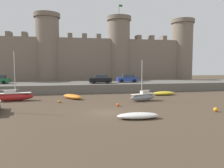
{
  "coord_description": "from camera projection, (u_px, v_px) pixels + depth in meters",
  "views": [
    {
      "loc": [
        -3.85,
        -21.99,
        4.83
      ],
      "look_at": [
        1.61,
        5.55,
        2.5
      ],
      "focal_mm": 35.0,
      "sensor_mm": 36.0,
      "label": 1
    }
  ],
  "objects": [
    {
      "name": "ground_plane",
      "position": [
        107.0,
        113.0,
        22.64
      ],
      "size": [
        160.0,
        160.0,
        0.0
      ],
      "primitive_type": "plane",
      "color": "#4C3D2D"
    },
    {
      "name": "quay_road",
      "position": [
        89.0,
        87.0,
        42.5
      ],
      "size": [
        64.16,
        10.0,
        1.58
      ],
      "primitive_type": "cube",
      "color": "#666059",
      "rests_on": "ground"
    },
    {
      "name": "castle",
      "position": [
        84.0,
        55.0,
        53.61
      ],
      "size": [
        58.25,
        6.09,
        20.11
      ],
      "color": "#7A6B5B",
      "rests_on": "ground"
    },
    {
      "name": "rowboat_foreground_right",
      "position": [
        72.0,
        96.0,
        32.04
      ],
      "size": [
        3.36,
        3.96,
        0.69
      ],
      "color": "orange",
      "rests_on": "ground"
    },
    {
      "name": "sailboat_near_channel_left",
      "position": [
        13.0,
        96.0,
        30.06
      ],
      "size": [
        5.41,
        2.06,
        6.82
      ],
      "color": "red",
      "rests_on": "ground"
    },
    {
      "name": "sailboat_foreground_centre",
      "position": [
        143.0,
        97.0,
        30.17
      ],
      "size": [
        4.18,
        2.3,
        5.63
      ],
      "color": "gray",
      "rests_on": "ground"
    },
    {
      "name": "rowboat_foreground_left",
      "position": [
        138.0,
        116.0,
        19.93
      ],
      "size": [
        3.95,
        1.61,
        0.58
      ],
      "color": "silver",
      "rests_on": "ground"
    },
    {
      "name": "rowboat_near_channel_right",
      "position": [
        164.0,
        93.0,
        36.13
      ],
      "size": [
        4.09,
        1.93,
        0.63
      ],
      "color": "yellow",
      "rests_on": "ground"
    },
    {
      "name": "mooring_buoy_near_shore",
      "position": [
        118.0,
        105.0,
        26.1
      ],
      "size": [
        0.38,
        0.38,
        0.38
      ],
      "primitive_type": "sphere",
      "color": "#E04C1E",
      "rests_on": "ground"
    },
    {
      "name": "mooring_buoy_mid_mud",
      "position": [
        216.0,
        110.0,
        23.01
      ],
      "size": [
        0.47,
        0.47,
        0.47
      ],
      "primitive_type": "sphere",
      "color": "orange",
      "rests_on": "ground"
    },
    {
      "name": "mooring_buoy_near_channel",
      "position": [
        59.0,
        102.0,
        28.55
      ],
      "size": [
        0.36,
        0.36,
        0.36
      ],
      "primitive_type": "sphere",
      "color": "orange",
      "rests_on": "ground"
    },
    {
      "name": "car_quay_east",
      "position": [
        127.0,
        78.0,
        43.43
      ],
      "size": [
        4.13,
        1.95,
        1.62
      ],
      "color": "#263F99",
      "rests_on": "quay_road"
    },
    {
      "name": "car_quay_centre_east",
      "position": [
        100.0,
        79.0,
        40.66
      ],
      "size": [
        4.13,
        1.95,
        1.62
      ],
      "color": "black",
      "rests_on": "quay_road"
    }
  ]
}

